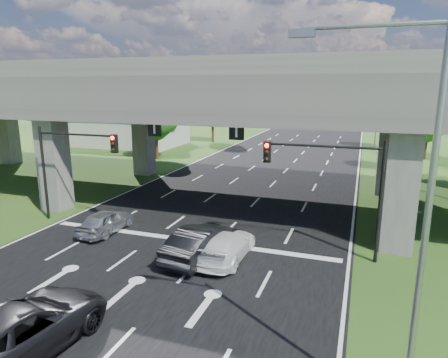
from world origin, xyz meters
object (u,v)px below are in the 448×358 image
Objects in this scene: car_dark at (201,243)px; car_trailing at (22,329)px; signal_right at (334,176)px; car_silver at (106,221)px; signal_left at (70,157)px; streetlight_near at (409,203)px; streetlight_far at (377,115)px; streetlight_beyond at (374,107)px; car_white at (226,246)px.

car_trailing reaches higher than car_dark.
signal_right is 1.49× the size of car_silver.
signal_left is 0.99× the size of car_trailing.
car_silver is at bearing 148.95° from streetlight_near.
streetlight_far is (0.00, 30.00, 0.00)m from streetlight_near.
streetlight_beyond is at bearing 63.57° from signal_left.
car_dark is (-6.02, -2.43, -3.32)m from signal_right.
signal_left reaches higher than car_silver.
signal_right is at bearing -175.14° from car_silver.
car_trailing reaches higher than car_white.
signal_right is 14.40m from car_trailing.
car_dark is (6.65, -1.49, 0.15)m from car_silver.
car_dark is at bearing 167.99° from car_silver.
signal_left is 1.18× the size of car_dark.
car_silver is at bearing -7.97° from car_white.
car_white is (-7.10, -38.14, -5.12)m from streetlight_beyond.
streetlight_beyond is at bearing -100.24° from car_white.
signal_right is 36.17m from streetlight_beyond.
car_dark is (-8.30, 7.51, -4.98)m from streetlight_near.
streetlight_far is at bearing 48.22° from signal_left.
streetlight_near is at bearing 145.56° from car_dark.
streetlight_far is at bearing 90.00° from streetlight_near.
car_silver is (-14.95, -21.00, -5.13)m from streetlight_far.
signal_left is (-15.65, 0.00, 0.00)m from signal_right.
streetlight_far reaches higher than car_trailing.
streetlight_beyond is (17.92, 36.06, 1.66)m from signal_left.
streetlight_beyond is 1.65× the size of car_trailing.
signal_right is at bearing -123.12° from car_trailing.
streetlight_beyond reaches higher than signal_right.
signal_left is at bearing 180.00° from signal_right.
car_white is 9.73m from car_trailing.
car_white is (-7.10, -22.14, -5.12)m from streetlight_far.
car_trailing is at bearing -103.05° from streetlight_beyond.
streetlight_beyond reaches higher than car_white.
signal_right reaches higher than car_silver.
car_white is at bearing -156.64° from signal_right.
signal_left is at bearing -16.99° from car_silver.
signal_right reaches higher than car_dark.
streetlight_far is 1.00× the size of streetlight_beyond.
car_dark is at bearing -102.17° from streetlight_beyond.
streetlight_near reaches higher than signal_left.
streetlight_far is at bearing 83.53° from signal_right.
streetlight_beyond is (0.00, 16.00, 0.00)m from streetlight_far.
signal_left is 4.67m from car_silver.
signal_right is 7.30m from car_dark.
streetlight_far is 26.28m from car_silver.
signal_right reaches higher than car_white.
signal_left reaches higher than car_white.
streetlight_near is 1.00× the size of streetlight_far.
signal_right is 10.33m from streetlight_near.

